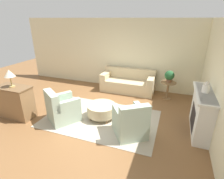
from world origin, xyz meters
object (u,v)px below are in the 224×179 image
object	(u,v)px
ottoman_table	(102,109)
side_table	(168,87)
armchair_right	(131,123)
potted_plant_on_side_table	(169,76)
armchair_left	(62,109)
couch	(128,83)
dresser	(16,102)
vase_mantel_near	(206,88)
table_lamp	(9,74)

from	to	relation	value
ottoman_table	side_table	distance (m)	2.70
armchair_right	potted_plant_on_side_table	distance (m)	2.73
ottoman_table	potted_plant_on_side_table	size ratio (longest dim) A/B	2.03
armchair_left	potted_plant_on_side_table	xyz separation A→B (m)	(2.75, 2.58, 0.52)
armchair_left	couch	bearing A→B (deg)	67.18
armchair_right	potted_plant_on_side_table	bearing A→B (deg)	74.29
couch	side_table	bearing A→B (deg)	-8.60
armchair_left	potted_plant_on_side_table	bearing A→B (deg)	43.15
potted_plant_on_side_table	armchair_right	bearing A→B (deg)	-105.71
dresser	vase_mantel_near	xyz separation A→B (m)	(5.05, 1.06, 0.72)
armchair_right	armchair_left	bearing A→B (deg)	180.00
armchair_right	table_lamp	size ratio (longest dim) A/B	2.13
armchair_right	dresser	world-z (taller)	dresser
ottoman_table	table_lamp	xyz separation A→B (m)	(-2.41, -0.80, 1.07)
armchair_right	potted_plant_on_side_table	world-z (taller)	potted_plant_on_side_table
couch	potted_plant_on_side_table	xyz separation A→B (m)	(1.57, -0.24, 0.56)
armchair_right	ottoman_table	bearing A→B (deg)	152.47
dresser	potted_plant_on_side_table	size ratio (longest dim) A/B	2.48
vase_mantel_near	side_table	bearing A→B (deg)	116.70
ottoman_table	vase_mantel_near	bearing A→B (deg)	5.68
vase_mantel_near	dresser	bearing A→B (deg)	-168.11
ottoman_table	dresser	world-z (taller)	dresser
couch	armchair_left	world-z (taller)	armchair_left
armchair_left	side_table	size ratio (longest dim) A/B	1.61
side_table	potted_plant_on_side_table	size ratio (longest dim) A/B	1.57
vase_mantel_near	potted_plant_on_side_table	xyz separation A→B (m)	(-0.90, 1.79, -0.33)
vase_mantel_near	potted_plant_on_side_table	bearing A→B (deg)	116.70
couch	dresser	xyz separation A→B (m)	(-2.58, -3.09, 0.16)
armchair_right	vase_mantel_near	xyz separation A→B (m)	(1.63, 0.79, 0.85)
side_table	potted_plant_on_side_table	distance (m)	0.44
side_table	vase_mantel_near	size ratio (longest dim) A/B	2.52
armchair_right	ottoman_table	distance (m)	1.14
armchair_left	table_lamp	world-z (taller)	table_lamp
side_table	ottoman_table	bearing A→B (deg)	-130.19
couch	ottoman_table	world-z (taller)	couch
armchair_left	dresser	bearing A→B (deg)	-168.85
couch	side_table	size ratio (longest dim) A/B	3.18
ottoman_table	side_table	world-z (taller)	side_table
dresser	table_lamp	xyz separation A→B (m)	(-0.00, 0.00, 0.85)
vase_mantel_near	table_lamp	size ratio (longest dim) A/B	0.52
table_lamp	dresser	bearing A→B (deg)	0.00
couch	armchair_left	bearing A→B (deg)	-112.82
dresser	vase_mantel_near	size ratio (longest dim) A/B	3.98
side_table	table_lamp	bearing A→B (deg)	-145.46
couch	table_lamp	distance (m)	4.15
ottoman_table	table_lamp	bearing A→B (deg)	-161.63
armchair_left	table_lamp	bearing A→B (deg)	-168.85
couch	armchair_right	distance (m)	2.94
couch	vase_mantel_near	xyz separation A→B (m)	(2.47, -2.03, 0.88)
armchair_right	ottoman_table	xyz separation A→B (m)	(-1.01, 0.53, -0.09)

